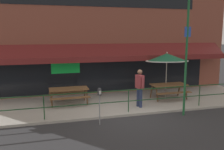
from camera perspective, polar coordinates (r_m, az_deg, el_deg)
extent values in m
plane|color=#2D2D30|center=(10.50, 4.31, -9.40)|extent=(120.00, 120.00, 0.00)
cube|color=#ADA89E|center=(12.29, 1.10, -6.32)|extent=(15.00, 4.00, 0.10)
cube|color=brown|center=(14.01, -1.58, 11.21)|extent=(15.00, 0.50, 7.65)
cube|color=black|center=(13.90, -1.27, 1.00)|extent=(12.00, 0.02, 2.30)
cube|color=#19D84C|center=(13.46, -10.57, 1.85)|extent=(1.50, 0.02, 0.70)
cube|color=maroon|center=(13.26, -0.70, 5.59)|extent=(13.80, 0.92, 0.70)
cube|color=maroon|center=(12.80, -0.10, 3.66)|extent=(13.80, 0.08, 0.28)
cube|color=black|center=(15.26, 14.06, 4.04)|extent=(0.04, 0.28, 0.04)
cube|color=black|center=(15.16, 14.29, 3.31)|extent=(0.18, 0.18, 0.28)
cube|color=beige|center=(15.16, 14.29, 3.31)|extent=(0.13, 0.19, 0.20)
cylinder|color=#194723|center=(10.02, -15.29, -7.18)|extent=(0.04, 0.04, 0.95)
cylinder|color=#194723|center=(10.60, 3.79, -5.96)|extent=(0.04, 0.04, 0.95)
cylinder|color=#194723|center=(12.17, 19.34, -4.47)|extent=(0.04, 0.04, 0.95)
cube|color=#194723|center=(10.48, 3.82, -3.46)|extent=(13.80, 0.04, 0.04)
cube|color=#194723|center=(10.60, 3.79, -5.96)|extent=(13.80, 0.03, 0.03)
cube|color=brown|center=(11.84, -9.86, -3.12)|extent=(1.80, 0.80, 0.05)
cube|color=brown|center=(11.35, -9.51, -5.21)|extent=(1.80, 0.26, 0.04)
cube|color=brown|center=(12.47, -10.11, -3.91)|extent=(1.80, 0.26, 0.04)
cylinder|color=brown|center=(11.73, -5.74, -5.01)|extent=(0.07, 0.30, 0.73)
cylinder|color=brown|center=(12.34, -6.27, -4.30)|extent=(0.07, 0.30, 0.73)
cylinder|color=brown|center=(11.57, -13.60, -5.43)|extent=(0.07, 0.30, 0.73)
cylinder|color=brown|center=(12.19, -13.73, -4.68)|extent=(0.07, 0.30, 0.73)
cube|color=brown|center=(12.96, 12.85, -2.14)|extent=(1.80, 0.80, 0.05)
cube|color=brown|center=(12.53, 14.06, -3.99)|extent=(1.80, 0.26, 0.04)
cube|color=brown|center=(13.52, 11.63, -2.92)|extent=(1.80, 0.26, 0.04)
cylinder|color=brown|center=(13.17, 16.52, -3.76)|extent=(0.07, 0.30, 0.73)
cylinder|color=brown|center=(13.69, 15.10, -3.20)|extent=(0.07, 0.30, 0.73)
cylinder|color=brown|center=(12.40, 10.23, -4.33)|extent=(0.07, 0.30, 0.73)
cylinder|color=brown|center=(12.96, 9.00, -3.70)|extent=(0.07, 0.30, 0.73)
cylinder|color=#B7B2A8|center=(13.14, 12.29, -0.15)|extent=(0.04, 0.04, 2.30)
cone|color=#1E6B47|center=(13.02, 12.44, 3.98)|extent=(2.10, 2.12, 0.51)
cylinder|color=white|center=(13.04, 12.41, 3.15)|extent=(2.14, 2.14, 0.15)
sphere|color=#B7B2A8|center=(13.00, 12.47, 5.03)|extent=(0.07, 0.07, 0.07)
cylinder|color=navy|center=(11.47, 6.01, -5.03)|extent=(0.15, 0.15, 0.86)
cylinder|color=navy|center=(11.31, 6.56, -5.25)|extent=(0.15, 0.15, 0.86)
cube|color=maroon|center=(11.23, 6.35, -1.53)|extent=(0.31, 0.44, 0.60)
cylinder|color=maroon|center=(11.45, 5.63, -1.46)|extent=(0.10, 0.10, 0.54)
cylinder|color=maroon|center=(11.03, 7.09, -1.91)|extent=(0.10, 0.10, 0.54)
sphere|color=brown|center=(11.16, 6.39, 0.69)|extent=(0.22, 0.22, 0.22)
cylinder|color=gray|center=(9.38, -2.84, -8.00)|extent=(0.04, 0.04, 1.15)
cylinder|color=#2D2D33|center=(9.20, -2.88, -3.98)|extent=(0.15, 0.15, 0.20)
sphere|color=#2D2D33|center=(9.18, -2.88, -3.38)|extent=(0.14, 0.14, 0.14)
cube|color=silver|center=(9.12, -2.76, -4.04)|extent=(0.08, 0.01, 0.13)
cylinder|color=#1E6033|center=(10.56, 16.59, 3.69)|extent=(0.09, 0.09, 4.80)
cube|color=blue|center=(10.49, 16.92, 9.42)|extent=(0.28, 0.02, 0.40)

